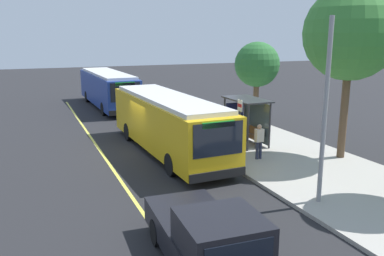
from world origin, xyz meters
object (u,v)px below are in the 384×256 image
at_px(transit_bus_second, 108,88).
at_px(pedestrian_commuter, 259,139).
at_px(pickup_truck, 210,242).
at_px(route_sign_post, 240,120).
at_px(waiting_bench, 253,136).
at_px(transit_bus_main, 168,122).

distance_m(transit_bus_second, pedestrian_commuter, 18.35).
xyz_separation_m(transit_bus_second, pedestrian_commuter, (17.98, 3.63, -0.50)).
xyz_separation_m(pickup_truck, route_sign_post, (-8.32, 5.47, 1.10)).
bearing_deg(pedestrian_commuter, transit_bus_second, -168.58).
distance_m(transit_bus_second, waiting_bench, 16.32).
bearing_deg(transit_bus_second, pickup_truck, -5.48).
height_order(pickup_truck, pedestrian_commuter, pickup_truck).
bearing_deg(pickup_truck, pedestrian_commuter, 141.00).
bearing_deg(transit_bus_main, pedestrian_commuter, 47.42).
relative_size(transit_bus_second, pedestrian_commuter, 6.82).
distance_m(waiting_bench, route_sign_post, 2.66).
height_order(transit_bus_main, pedestrian_commuter, transit_bus_main).
distance_m(transit_bus_second, route_sign_post, 17.43).
bearing_deg(pickup_truck, transit_bus_main, 166.28).
bearing_deg(transit_bus_second, waiting_bench, 16.85).
bearing_deg(transit_bus_second, transit_bus_main, 0.64).
height_order(transit_bus_main, waiting_bench, transit_bus_main).
bearing_deg(pickup_truck, waiting_bench, 144.07).
bearing_deg(pickup_truck, transit_bus_second, 174.52).
bearing_deg(transit_bus_main, transit_bus_second, -179.36).
bearing_deg(transit_bus_main, route_sign_post, 50.38).
distance_m(transit_bus_second, pickup_truck, 25.61).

